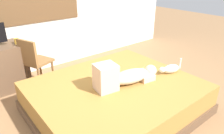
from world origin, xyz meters
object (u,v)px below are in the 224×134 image
object	(u,v)px
cat	(170,69)
chair_by_desk	(34,60)
bed	(115,98)
person_lying	(125,76)
cup	(17,41)

from	to	relation	value
cat	chair_by_desk	size ratio (longest dim) A/B	0.40
bed	chair_by_desk	distance (m)	1.47
person_lying	chair_by_desk	size ratio (longest dim) A/B	1.10
person_lying	cup	size ratio (longest dim) A/B	10.47
person_lying	chair_by_desk	xyz separation A→B (m)	(-0.70, 1.38, -0.04)
bed	person_lying	bearing A→B (deg)	-33.37
person_lying	cat	world-z (taller)	person_lying
chair_by_desk	cup	bearing A→B (deg)	117.92
bed	cup	world-z (taller)	cup
cup	person_lying	bearing A→B (deg)	-62.84
cup	chair_by_desk	xyz separation A→B (m)	(0.14, -0.26, -0.28)
cat	cup	bearing A→B (deg)	130.91
cup	bed	bearing A→B (deg)	-64.79
bed	chair_by_desk	size ratio (longest dim) A/B	2.49
cat	cup	distance (m)	2.42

